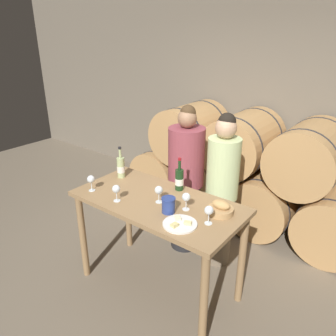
# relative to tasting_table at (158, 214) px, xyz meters

# --- Properties ---
(ground_plane) EXTENTS (10.00, 10.00, 0.00)m
(ground_plane) POSITION_rel_tasting_table_xyz_m (0.00, 0.00, -0.81)
(ground_plane) COLOR #726654
(stone_wall_back) EXTENTS (10.00, 0.12, 3.20)m
(stone_wall_back) POSITION_rel_tasting_table_xyz_m (0.00, 2.25, 0.79)
(stone_wall_back) COLOR #706656
(stone_wall_back) RESTS_ON ground_plane
(barrel_stack) EXTENTS (3.08, 0.92, 1.41)m
(barrel_stack) POSITION_rel_tasting_table_xyz_m (-0.00, 1.66, -0.16)
(barrel_stack) COLOR tan
(barrel_stack) RESTS_ON ground_plane
(tasting_table) EXTENTS (1.49, 0.74, 0.94)m
(tasting_table) POSITION_rel_tasting_table_xyz_m (0.00, 0.00, 0.00)
(tasting_table) COLOR #99754C
(tasting_table) RESTS_ON ground_plane
(person_left) EXTENTS (0.38, 0.38, 1.63)m
(person_left) POSITION_rel_tasting_table_xyz_m (-0.19, 0.70, 0.01)
(person_left) COLOR #232326
(person_left) RESTS_ON ground_plane
(person_right) EXTENTS (0.32, 0.32, 1.61)m
(person_right) POSITION_rel_tasting_table_xyz_m (0.24, 0.70, 0.02)
(person_right) COLOR #756651
(person_right) RESTS_ON ground_plane
(wine_bottle_red) EXTENTS (0.08, 0.08, 0.31)m
(wine_bottle_red) POSITION_rel_tasting_table_xyz_m (0.03, 0.28, 0.24)
(wine_bottle_red) COLOR #193819
(wine_bottle_red) RESTS_ON tasting_table
(wine_bottle_white) EXTENTS (0.08, 0.08, 0.32)m
(wine_bottle_white) POSITION_rel_tasting_table_xyz_m (-0.59, 0.15, 0.24)
(wine_bottle_white) COLOR #ADBC7F
(wine_bottle_white) RESTS_ON tasting_table
(blue_crock) EXTENTS (0.11, 0.11, 0.13)m
(blue_crock) POSITION_rel_tasting_table_xyz_m (0.20, -0.10, 0.21)
(blue_crock) COLOR navy
(blue_crock) RESTS_ON tasting_table
(bread_basket) EXTENTS (0.21, 0.21, 0.12)m
(bread_basket) POSITION_rel_tasting_table_xyz_m (0.54, 0.13, 0.18)
(bread_basket) COLOR tan
(bread_basket) RESTS_ON tasting_table
(cheese_plate) EXTENTS (0.26, 0.26, 0.04)m
(cheese_plate) POSITION_rel_tasting_table_xyz_m (0.38, -0.20, 0.15)
(cheese_plate) COLOR white
(cheese_plate) RESTS_ON tasting_table
(wine_glass_far_left) EXTENTS (0.07, 0.07, 0.15)m
(wine_glass_far_left) POSITION_rel_tasting_table_xyz_m (-0.59, -0.22, 0.25)
(wine_glass_far_left) COLOR white
(wine_glass_far_left) RESTS_ON tasting_table
(wine_glass_left) EXTENTS (0.07, 0.07, 0.15)m
(wine_glass_left) POSITION_rel_tasting_table_xyz_m (-0.26, -0.22, 0.25)
(wine_glass_left) COLOR white
(wine_glass_left) RESTS_ON tasting_table
(wine_glass_center) EXTENTS (0.07, 0.07, 0.15)m
(wine_glass_center) POSITION_rel_tasting_table_xyz_m (0.03, -0.02, 0.25)
(wine_glass_center) COLOR white
(wine_glass_center) RESTS_ON tasting_table
(wine_glass_right) EXTENTS (0.07, 0.07, 0.15)m
(wine_glass_right) POSITION_rel_tasting_table_xyz_m (0.29, 0.02, 0.25)
(wine_glass_right) COLOR white
(wine_glass_right) RESTS_ON tasting_table
(wine_glass_far_right) EXTENTS (0.07, 0.07, 0.15)m
(wine_glass_far_right) POSITION_rel_tasting_table_xyz_m (0.54, -0.05, 0.25)
(wine_glass_far_right) COLOR white
(wine_glass_far_right) RESTS_ON tasting_table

